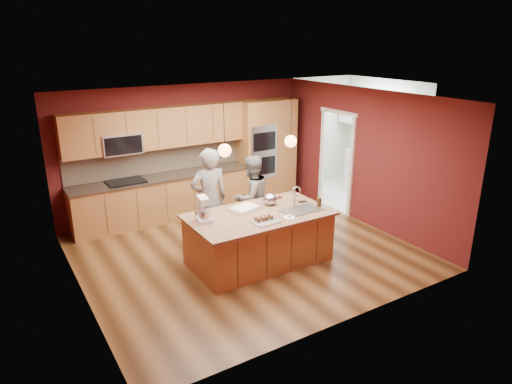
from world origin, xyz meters
TOP-DOWN VIEW (x-y plane):
  - floor at (0.00, 0.00)m, footprint 5.50×5.50m
  - ceiling at (0.00, 0.00)m, footprint 5.50×5.50m
  - wall_back at (0.00, 2.50)m, footprint 5.50×0.00m
  - wall_front at (0.00, -2.50)m, footprint 5.50×0.00m
  - wall_left at (-2.75, 0.00)m, footprint 0.00×5.00m
  - wall_right at (2.75, 0.00)m, footprint 0.00×5.00m
  - cabinet_run at (-0.68, 2.25)m, footprint 3.74×0.64m
  - oven_column at (1.85, 2.19)m, footprint 1.30×0.62m
  - doorway_trim at (2.73, 0.80)m, footprint 0.08×1.11m
  - laundry_room at (4.35, 1.20)m, footprint 2.60×2.70m
  - pendant_left at (-0.59, -0.42)m, footprint 0.20×0.20m
  - pendant_right at (0.63, -0.42)m, footprint 0.20×0.20m
  - island at (0.04, -0.43)m, footprint 2.34×1.31m
  - person_left at (-0.44, 0.48)m, footprint 0.71×0.50m
  - person_right at (0.43, 0.48)m, footprint 0.86×0.72m
  - stand_mixer at (-0.89, -0.24)m, footprint 0.26×0.32m
  - sheet_cake at (-0.08, -0.14)m, footprint 0.59×0.50m
  - cooling_rack at (-0.09, -0.80)m, footprint 0.41×0.30m
  - mixing_bowl at (0.41, -0.17)m, footprint 0.25×0.25m
  - plate at (0.33, -0.85)m, footprint 0.19×0.19m
  - tumbler at (1.07, -0.67)m, footprint 0.08×0.08m
  - phone at (0.96, -0.35)m, footprint 0.15×0.09m
  - cupcakes_left at (-0.82, 0.01)m, footprint 0.16×0.25m
  - cupcakes_rack at (-0.07, -0.71)m, footprint 0.31×0.16m
  - cupcakes_right at (0.68, 0.04)m, footprint 0.22×0.14m
  - washer at (4.19, 0.94)m, footprint 0.67×0.69m
  - dryer at (4.20, 1.46)m, footprint 0.80×0.81m

SIDE VIEW (x-z plane):
  - floor at x=0.00m, z-range 0.00..0.00m
  - island at x=0.04m, z-range -0.18..1.06m
  - washer at x=4.19m, z-range 0.00..0.99m
  - dryer at x=4.20m, z-range 0.00..1.02m
  - person_right at x=0.43m, z-range 0.00..1.59m
  - phone at x=0.96m, z-range 0.86..0.87m
  - plate at x=0.33m, z-range 0.86..0.88m
  - cooling_rack at x=-0.09m, z-range 0.86..0.88m
  - sheet_cake at x=-0.08m, z-range 0.86..0.91m
  - cupcakes_right at x=0.68m, z-range 0.86..0.93m
  - cupcakes_left at x=-0.82m, z-range 0.86..0.93m
  - cupcakes_rack at x=-0.07m, z-range 0.88..0.95m
  - person_left at x=-0.44m, z-range 0.00..1.83m
  - tumbler at x=1.07m, z-range 0.86..1.01m
  - mixing_bowl at x=0.41m, z-range 0.86..1.07m
  - cabinet_run at x=-0.68m, z-range -0.17..2.13m
  - stand_mixer at x=-0.89m, z-range 0.83..1.24m
  - doorway_trim at x=2.73m, z-range -0.05..2.15m
  - oven_column at x=1.85m, z-range 0.00..2.30m
  - wall_back at x=0.00m, z-range -1.40..4.10m
  - wall_front at x=0.00m, z-range -1.40..4.10m
  - wall_left at x=-2.75m, z-range -1.15..3.85m
  - wall_right at x=2.75m, z-range -1.15..3.85m
  - laundry_room at x=4.35m, z-range 0.60..3.30m
  - pendant_left at x=-0.59m, z-range 1.60..2.40m
  - pendant_right at x=0.63m, z-range 1.60..2.40m
  - ceiling at x=0.00m, z-range 2.70..2.70m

